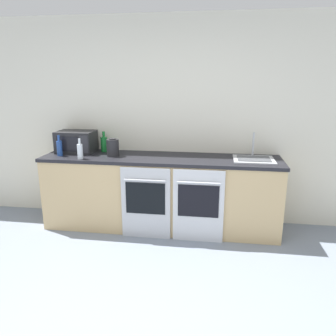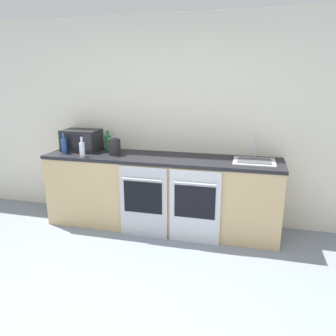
{
  "view_description": "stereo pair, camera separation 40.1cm",
  "coord_description": "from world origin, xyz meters",
  "px_view_note": "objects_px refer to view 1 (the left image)",
  "views": [
    {
      "loc": [
        0.66,
        -1.75,
        1.83
      ],
      "look_at": [
        0.09,
        2.08,
        0.78
      ],
      "focal_mm": 35.0,
      "sensor_mm": 36.0,
      "label": 1
    },
    {
      "loc": [
        1.05,
        -1.67,
        1.83
      ],
      "look_at": [
        0.09,
        2.08,
        0.78
      ],
      "focal_mm": 35.0,
      "sensor_mm": 36.0,
      "label": 2
    }
  ],
  "objects_px": {
    "bottle_clear": "(80,151)",
    "oven_right": "(198,206)",
    "bottle_green": "(104,144)",
    "sink": "(254,159)",
    "oven_left": "(146,203)",
    "bottle_blue": "(59,148)",
    "microwave": "(76,142)",
    "kettle": "(113,148)"
  },
  "relations": [
    {
      "from": "oven_left",
      "to": "sink",
      "type": "height_order",
      "value": "sink"
    },
    {
      "from": "bottle_clear",
      "to": "sink",
      "type": "distance_m",
      "value": 2.05
    },
    {
      "from": "bottle_blue",
      "to": "kettle",
      "type": "xyz_separation_m",
      "value": [
        0.65,
        0.09,
        0.0
      ]
    },
    {
      "from": "bottle_clear",
      "to": "kettle",
      "type": "relative_size",
      "value": 1.11
    },
    {
      "from": "microwave",
      "to": "bottle_green",
      "type": "distance_m",
      "value": 0.35
    },
    {
      "from": "bottle_clear",
      "to": "bottle_blue",
      "type": "distance_m",
      "value": 0.34
    },
    {
      "from": "bottle_clear",
      "to": "bottle_green",
      "type": "height_order",
      "value": "bottle_green"
    },
    {
      "from": "bottle_clear",
      "to": "bottle_green",
      "type": "distance_m",
      "value": 0.46
    },
    {
      "from": "kettle",
      "to": "bottle_blue",
      "type": "bearing_deg",
      "value": -172.54
    },
    {
      "from": "sink",
      "to": "oven_left",
      "type": "bearing_deg",
      "value": -164.48
    },
    {
      "from": "oven_right",
      "to": "oven_left",
      "type": "bearing_deg",
      "value": 180.0
    },
    {
      "from": "bottle_clear",
      "to": "kettle",
      "type": "height_order",
      "value": "bottle_clear"
    },
    {
      "from": "bottle_blue",
      "to": "oven_right",
      "type": "bearing_deg",
      "value": -7.13
    },
    {
      "from": "bottle_clear",
      "to": "oven_left",
      "type": "bearing_deg",
      "value": -7.06
    },
    {
      "from": "microwave",
      "to": "sink",
      "type": "height_order",
      "value": "sink"
    },
    {
      "from": "microwave",
      "to": "bottle_green",
      "type": "xyz_separation_m",
      "value": [
        0.34,
        0.08,
        -0.03
      ]
    },
    {
      "from": "oven_right",
      "to": "kettle",
      "type": "height_order",
      "value": "kettle"
    },
    {
      "from": "microwave",
      "to": "bottle_blue",
      "type": "height_order",
      "value": "microwave"
    },
    {
      "from": "oven_right",
      "to": "bottle_green",
      "type": "bearing_deg",
      "value": 157.21
    },
    {
      "from": "microwave",
      "to": "bottle_clear",
      "type": "distance_m",
      "value": 0.4
    },
    {
      "from": "oven_right",
      "to": "bottle_clear",
      "type": "bearing_deg",
      "value": 175.97
    },
    {
      "from": "bottle_green",
      "to": "microwave",
      "type": "bearing_deg",
      "value": -166.14
    },
    {
      "from": "oven_left",
      "to": "oven_right",
      "type": "relative_size",
      "value": 1.0
    },
    {
      "from": "oven_right",
      "to": "sink",
      "type": "relative_size",
      "value": 1.83
    },
    {
      "from": "bottle_clear",
      "to": "sink",
      "type": "xyz_separation_m",
      "value": [
        2.04,
        0.24,
        -0.08
      ]
    },
    {
      "from": "bottle_clear",
      "to": "oven_right",
      "type": "bearing_deg",
      "value": -4.03
    },
    {
      "from": "microwave",
      "to": "kettle",
      "type": "relative_size",
      "value": 2.17
    },
    {
      "from": "bottle_clear",
      "to": "sink",
      "type": "height_order",
      "value": "sink"
    },
    {
      "from": "oven_right",
      "to": "sink",
      "type": "height_order",
      "value": "sink"
    },
    {
      "from": "oven_right",
      "to": "bottle_green",
      "type": "xyz_separation_m",
      "value": [
        -1.27,
        0.53,
        0.58
      ]
    },
    {
      "from": "kettle",
      "to": "oven_right",
      "type": "bearing_deg",
      "value": -15.65
    },
    {
      "from": "oven_left",
      "to": "kettle",
      "type": "bearing_deg",
      "value": 147.11
    },
    {
      "from": "oven_right",
      "to": "kettle",
      "type": "xyz_separation_m",
      "value": [
        -1.08,
        0.3,
        0.58
      ]
    },
    {
      "from": "bottle_clear",
      "to": "sink",
      "type": "relative_size",
      "value": 0.52
    },
    {
      "from": "oven_right",
      "to": "bottle_blue",
      "type": "xyz_separation_m",
      "value": [
        -1.73,
        0.22,
        0.58
      ]
    },
    {
      "from": "bottle_green",
      "to": "sink",
      "type": "height_order",
      "value": "sink"
    },
    {
      "from": "bottle_clear",
      "to": "kettle",
      "type": "distance_m",
      "value": 0.39
    },
    {
      "from": "oven_left",
      "to": "bottle_blue",
      "type": "relative_size",
      "value": 3.38
    },
    {
      "from": "microwave",
      "to": "sink",
      "type": "relative_size",
      "value": 1.01
    },
    {
      "from": "oven_right",
      "to": "kettle",
      "type": "bearing_deg",
      "value": 164.35
    },
    {
      "from": "kettle",
      "to": "bottle_green",
      "type": "bearing_deg",
      "value": 129.5
    },
    {
      "from": "oven_right",
      "to": "kettle",
      "type": "distance_m",
      "value": 1.26
    }
  ]
}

